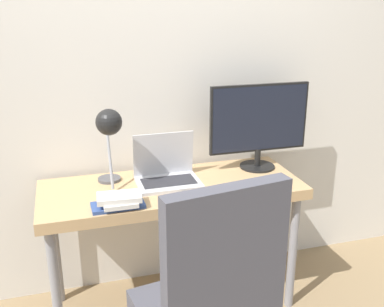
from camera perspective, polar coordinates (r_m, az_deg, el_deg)
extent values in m
cube|color=silver|center=(2.66, -4.56, 9.36)|extent=(8.00, 0.05, 2.60)
cube|color=tan|center=(2.50, -2.56, -4.59)|extent=(1.43, 0.56, 0.06)
cylinder|color=gray|center=(2.44, -16.88, -16.55)|extent=(0.05, 0.05, 0.71)
cylinder|color=gray|center=(2.72, 12.64, -12.19)|extent=(0.05, 0.05, 0.71)
cylinder|color=gray|center=(2.81, -16.96, -11.46)|extent=(0.05, 0.05, 0.71)
cylinder|color=gray|center=(3.05, 8.69, -8.23)|extent=(0.05, 0.05, 0.71)
cube|color=silver|center=(2.48, -2.99, -3.74)|extent=(0.34, 0.25, 0.02)
cube|color=#2D2D33|center=(2.48, -2.99, -3.53)|extent=(0.29, 0.15, 0.00)
cube|color=silver|center=(2.54, -3.64, -0.02)|extent=(0.34, 0.03, 0.25)
cube|color=black|center=(2.54, -3.63, -0.04)|extent=(0.31, 0.02, 0.22)
cylinder|color=black|center=(2.76, 8.26, -1.62)|extent=(0.21, 0.21, 0.01)
cylinder|color=black|center=(2.74, 8.32, -0.47)|extent=(0.04, 0.04, 0.11)
cube|color=black|center=(2.67, 8.53, 4.47)|extent=(0.61, 0.02, 0.40)
cube|color=black|center=(2.66, 8.64, 4.40)|extent=(0.58, 0.00, 0.38)
cylinder|color=#4C4C51|center=(2.58, -10.45, -3.21)|extent=(0.13, 0.13, 0.02)
cylinder|color=#99999E|center=(2.43, -10.49, 0.25)|extent=(0.02, 0.19, 0.38)
sphere|color=black|center=(2.30, -10.52, 3.94)|extent=(0.13, 0.13, 0.13)
cube|color=#4C4C56|center=(1.69, 4.35, -14.01)|extent=(0.50, 0.14, 0.63)
cube|color=#334C8C|center=(2.25, -9.37, -6.51)|extent=(0.26, 0.13, 0.02)
cube|color=silver|center=(2.24, -9.16, -6.02)|extent=(0.17, 0.16, 0.02)
cube|color=silver|center=(2.23, -9.23, -5.51)|extent=(0.22, 0.14, 0.03)
cube|color=#4C4C51|center=(2.30, -0.43, -5.58)|extent=(0.05, 0.14, 0.02)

